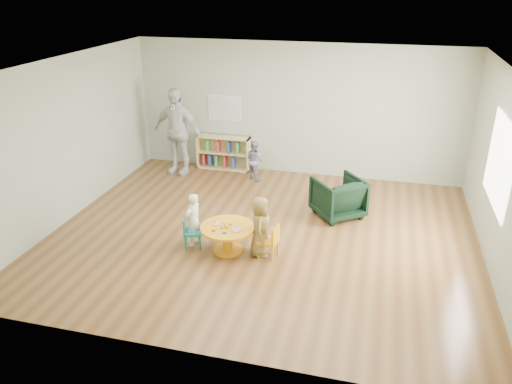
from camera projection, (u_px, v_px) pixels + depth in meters
room at (264, 126)px, 7.66m from camera, size 7.10×7.00×2.80m
activity_table at (228, 234)px, 7.81m from camera, size 0.86×0.86×0.47m
kid_chair_left at (190, 231)px, 7.93m from camera, size 0.37×0.37×0.53m
kid_chair_right at (271, 241)px, 7.64m from camera, size 0.33×0.33×0.53m
bookshelf at (223, 153)px, 11.18m from camera, size 1.20×0.30×0.75m
alphabet_poster at (225, 108)px, 10.89m from camera, size 0.74×0.01×0.54m
armchair at (338, 197)px, 8.94m from camera, size 1.11×1.11×0.73m
child_left at (193, 220)px, 7.93m from camera, size 0.32×0.38×0.89m
child_right at (260, 227)px, 7.63m from camera, size 0.37×0.51×0.97m
toddler at (255, 160)px, 10.56m from camera, size 0.52×0.50×0.84m
adult_caretaker at (177, 131)px, 10.70m from camera, size 1.15×0.60×1.88m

